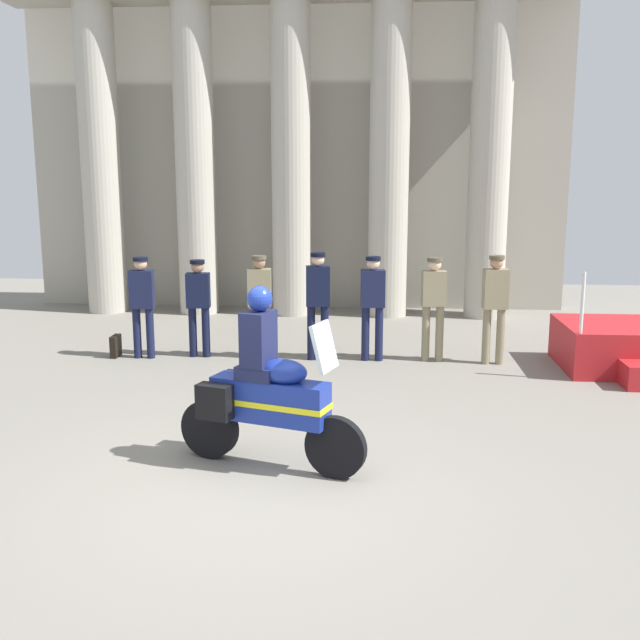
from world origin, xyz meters
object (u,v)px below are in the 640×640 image
at_px(officer_in_row_6, 495,300).
at_px(motorcycle_with_rider, 264,393).
at_px(briefcase_on_ground, 116,346).
at_px(officer_in_row_2, 260,298).
at_px(officer_in_row_1, 198,300).
at_px(officer_in_row_4, 373,300).
at_px(officer_in_row_0, 142,299).
at_px(officer_in_row_5, 434,300).
at_px(officer_in_row_3, 318,297).

xyz_separation_m(officer_in_row_6, motorcycle_with_rider, (-3.01, -4.50, -0.23)).
distance_m(officer_in_row_6, briefcase_on_ground, 6.23).
bearing_deg(officer_in_row_2, officer_in_row_1, -7.72).
bearing_deg(officer_in_row_1, officer_in_row_4, 173.41).
distance_m(officer_in_row_0, officer_in_row_5, 4.73).
bearing_deg(briefcase_on_ground, officer_in_row_6, -0.03).
bearing_deg(briefcase_on_ground, officer_in_row_2, 2.00).
xyz_separation_m(officer_in_row_5, motorcycle_with_rider, (-2.06, -4.62, -0.20)).
bearing_deg(briefcase_on_ground, officer_in_row_0, -4.58).
relative_size(officer_in_row_6, motorcycle_with_rider, 0.86).
bearing_deg(officer_in_row_2, motorcycle_with_rider, 93.58).
height_order(officer_in_row_5, officer_in_row_6, officer_in_row_6).
distance_m(officer_in_row_1, officer_in_row_5, 3.83).
bearing_deg(motorcycle_with_rider, officer_in_row_5, 84.58).
distance_m(officer_in_row_4, officer_in_row_5, 0.97).
xyz_separation_m(officer_in_row_2, officer_in_row_4, (1.84, -0.01, 0.00)).
bearing_deg(officer_in_row_5, officer_in_row_4, -3.72).
distance_m(officer_in_row_0, officer_in_row_6, 5.67).
distance_m(officer_in_row_1, officer_in_row_3, 1.98).
bearing_deg(officer_in_row_0, officer_in_row_3, 176.16).
bearing_deg(officer_in_row_5, officer_in_row_2, -5.18).
relative_size(officer_in_row_0, officer_in_row_2, 0.98).
relative_size(officer_in_row_2, officer_in_row_3, 0.97).
height_order(officer_in_row_0, motorcycle_with_rider, motorcycle_with_rider).
xyz_separation_m(officer_in_row_0, officer_in_row_5, (4.72, 0.15, 0.01)).
bearing_deg(officer_in_row_2, officer_in_row_6, 172.90).
relative_size(officer_in_row_0, officer_in_row_4, 0.98).
distance_m(officer_in_row_2, motorcycle_with_rider, 4.65).
relative_size(officer_in_row_3, motorcycle_with_rider, 0.87).
distance_m(officer_in_row_3, officer_in_row_5, 1.86).
bearing_deg(officer_in_row_3, briefcase_on_ground, -4.80).
bearing_deg(officer_in_row_0, motorcycle_with_rider, 115.11).
bearing_deg(officer_in_row_4, officer_in_row_2, -5.96).
height_order(officer_in_row_3, officer_in_row_4, officer_in_row_3).
bearing_deg(officer_in_row_5, officer_in_row_6, 167.27).
height_order(officer_in_row_0, officer_in_row_5, officer_in_row_5).
bearing_deg(officer_in_row_5, officer_in_row_0, -3.91).
height_order(officer_in_row_2, motorcycle_with_rider, motorcycle_with_rider).
xyz_separation_m(officer_in_row_4, officer_in_row_6, (1.92, -0.08, 0.02)).
distance_m(motorcycle_with_rider, briefcase_on_ground, 5.54).
relative_size(officer_in_row_0, officer_in_row_3, 0.95).
bearing_deg(officer_in_row_2, officer_in_row_5, 174.82).
distance_m(officer_in_row_0, officer_in_row_2, 1.92).
distance_m(officer_in_row_1, officer_in_row_6, 4.78).
bearing_deg(briefcase_on_ground, motorcycle_with_rider, -54.89).
height_order(officer_in_row_1, officer_in_row_5, officer_in_row_5).
bearing_deg(officer_in_row_6, officer_in_row_0, -5.40).
relative_size(officer_in_row_2, officer_in_row_5, 1.01).
bearing_deg(briefcase_on_ground, officer_in_row_5, 1.24).
distance_m(officer_in_row_1, motorcycle_with_rider, 4.95).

